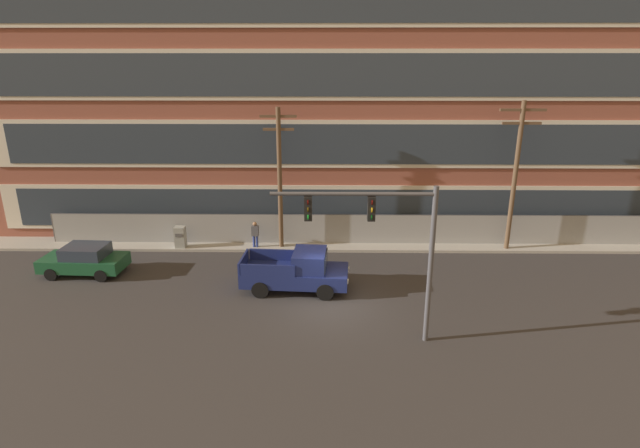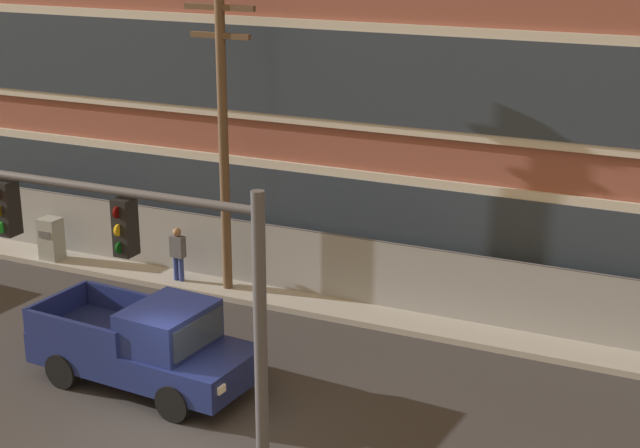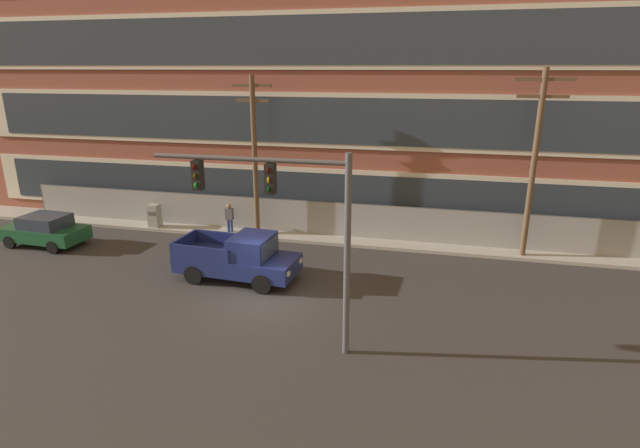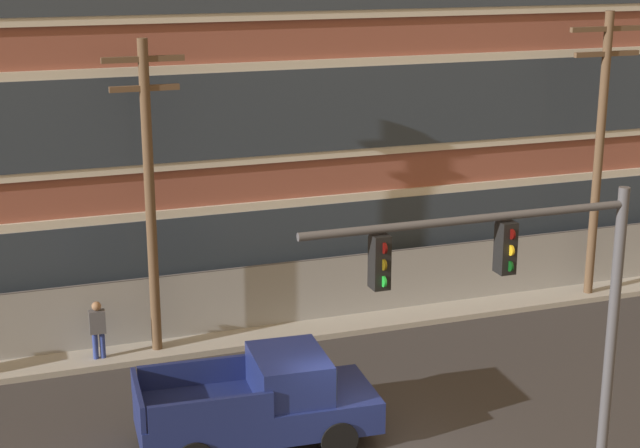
# 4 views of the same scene
# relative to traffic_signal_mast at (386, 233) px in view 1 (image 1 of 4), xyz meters

# --- Properties ---
(ground_plane) EXTENTS (160.00, 160.00, 0.00)m
(ground_plane) POSITION_rel_traffic_signal_mast_xyz_m (-1.94, 2.81, -4.48)
(ground_plane) COLOR #333030
(sidewalk_building_side) EXTENTS (80.00, 2.07, 0.16)m
(sidewalk_building_side) POSITION_rel_traffic_signal_mast_xyz_m (-1.94, 10.44, -4.40)
(sidewalk_building_side) COLOR #9E9B93
(sidewalk_building_side) RESTS_ON ground
(brick_mill_building) EXTENTS (49.63, 9.93, 19.57)m
(brick_mill_building) POSITION_rel_traffic_signal_mast_xyz_m (0.82, 16.14, 5.32)
(brick_mill_building) COLOR brown
(brick_mill_building) RESTS_ON ground
(chain_link_fence) EXTENTS (35.99, 0.06, 1.94)m
(chain_link_fence) POSITION_rel_traffic_signal_mast_xyz_m (-0.56, 10.59, -3.49)
(chain_link_fence) COLOR gray
(chain_link_fence) RESTS_ON ground
(traffic_signal_mast) EXTENTS (6.09, 0.43, 6.27)m
(traffic_signal_mast) POSITION_rel_traffic_signal_mast_xyz_m (0.00, 0.00, 0.00)
(traffic_signal_mast) COLOR #4C4C51
(traffic_signal_mast) RESTS_ON ground
(pickup_truck_navy) EXTENTS (5.22, 2.43, 2.00)m
(pickup_truck_navy) POSITION_rel_traffic_signal_mast_xyz_m (-3.57, 4.50, -3.53)
(pickup_truck_navy) COLOR navy
(pickup_truck_navy) RESTS_ON ground
(sedan_dark_green) EXTENTS (4.25, 2.11, 1.56)m
(sedan_dark_green) POSITION_rel_traffic_signal_mast_xyz_m (-14.64, 6.23, -3.68)
(sedan_dark_green) COLOR #194C2D
(sedan_dark_green) RESTS_ON ground
(utility_pole_near_corner) EXTENTS (2.00, 0.26, 8.17)m
(utility_pole_near_corner) POSITION_rel_traffic_signal_mast_xyz_m (-4.83, 10.00, -0.01)
(utility_pole_near_corner) COLOR brown
(utility_pole_near_corner) RESTS_ON ground
(utility_pole_midblock) EXTENTS (2.47, 0.26, 8.54)m
(utility_pole_midblock) POSITION_rel_traffic_signal_mast_xyz_m (8.29, 9.86, 0.25)
(utility_pole_midblock) COLOR brown
(utility_pole_midblock) RESTS_ON ground
(electrical_cabinet) EXTENTS (0.60, 0.55, 1.41)m
(electrical_cabinet) POSITION_rel_traffic_signal_mast_xyz_m (-10.68, 9.77, -3.77)
(electrical_cabinet) COLOR #939993
(electrical_cabinet) RESTS_ON ground
(pedestrian_near_cabinet) EXTENTS (0.41, 0.26, 1.69)m
(pedestrian_near_cabinet) POSITION_rel_traffic_signal_mast_xyz_m (-6.33, 9.88, -3.50)
(pedestrian_near_cabinet) COLOR navy
(pedestrian_near_cabinet) RESTS_ON ground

